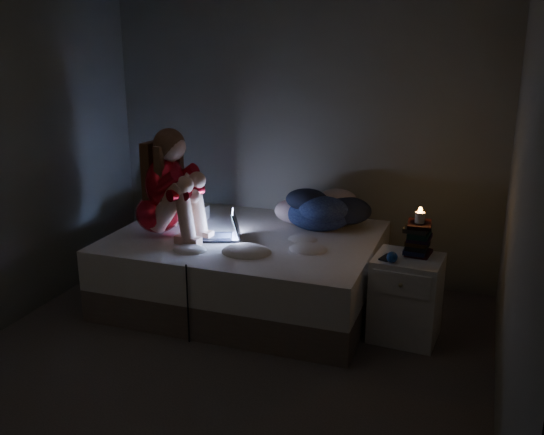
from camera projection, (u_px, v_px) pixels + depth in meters
The scene contains 13 objects.
floor at pixel (216, 370), 4.18m from camera, with size 3.60×3.80×0.02m, color #3F3837.
wall_back at pixel (300, 137), 5.52m from camera, with size 3.60×0.02×2.60m, color #62645B.
wall_right at pixel (522, 211), 3.22m from camera, with size 0.02×3.80×2.60m, color #62645B.
bed at pixel (246, 268), 5.15m from camera, with size 2.15×1.61×0.59m, color beige, non-canonical shape.
pillow at pixel (183, 213), 5.47m from camera, with size 0.40×0.29×0.12m, color silver.
woman at pixel (157, 182), 4.95m from camera, with size 0.56×0.37×0.90m, color maroon, non-canonical shape.
laptop at pixel (218, 224), 4.95m from camera, with size 0.34×0.24×0.24m, color black, non-canonical shape.
clothes_pile at pixel (319, 207), 5.23m from camera, with size 0.60×0.48×0.36m, color #11113B, non-canonical shape.
nightstand at pixel (406, 298), 4.52m from camera, with size 0.48×0.43×0.64m, color silver.
book_stack at pixel (418, 239), 4.45m from camera, with size 0.19×0.25×0.24m, color black, non-canonical shape.
candle at pixel (420, 219), 4.40m from camera, with size 0.07×0.07×0.08m, color beige.
phone at pixel (387, 258), 4.39m from camera, with size 0.07×0.14×0.01m, color black.
blue_orb at pixel (394, 258), 4.30m from camera, with size 0.08×0.08×0.08m, color navy.
Camera 1 is at (1.60, -3.35, 2.20)m, focal length 40.31 mm.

